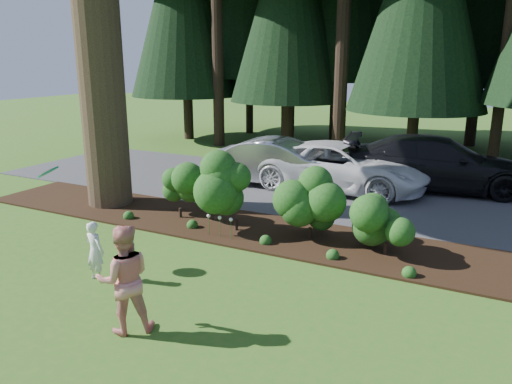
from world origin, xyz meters
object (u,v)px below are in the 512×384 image
at_px(car_dark_suv, 438,163).
at_px(adult, 124,279).
at_px(car_white_suv, 341,167).
at_px(child, 95,251).
at_px(frisbee, 48,172).
at_px(car_silver_wagon, 283,163).

xyz_separation_m(car_dark_suv, adult, (-3.01, -11.16, -0.01)).
relative_size(car_white_suv, child, 4.62).
relative_size(child, frisbee, 2.67).
bearing_deg(car_silver_wagon, car_dark_suv, -72.30).
height_order(car_dark_suv, child, car_dark_suv).
relative_size(car_white_suv, adult, 3.13).
bearing_deg(adult, frisbee, -67.63).
distance_m(car_dark_suv, child, 11.08).
relative_size(car_white_suv, frisbee, 12.32).
bearing_deg(car_white_suv, child, 167.09).
distance_m(car_dark_suv, adult, 11.55).
bearing_deg(car_dark_suv, car_white_suv, 108.52).
bearing_deg(car_dark_suv, adult, 154.95).
height_order(car_silver_wagon, car_white_suv, car_silver_wagon).
bearing_deg(frisbee, car_white_suv, 68.74).
xyz_separation_m(child, frisbee, (-1.19, 0.13, 1.38)).
height_order(child, frisbee, frisbee).
xyz_separation_m(car_silver_wagon, child, (-0.22, -8.16, -0.20)).
height_order(car_silver_wagon, car_dark_suv, car_dark_suv).
distance_m(car_dark_suv, frisbee, 11.59).
xyz_separation_m(car_white_suv, child, (-2.08, -8.53, -0.20)).
distance_m(car_white_suv, adult, 9.69).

